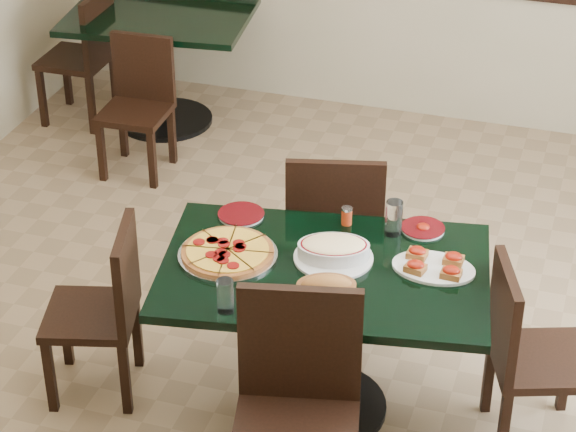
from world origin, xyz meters
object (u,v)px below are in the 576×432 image
(chair_far, at_px, (335,229))
(bread_basket, at_px, (326,288))
(chair_near, at_px, (297,402))
(pepperoni_pizza, at_px, (228,252))
(chair_left, at_px, (106,304))
(back_chair_near, at_px, (139,98))
(back_chair_left, at_px, (86,51))
(back_table, at_px, (161,47))
(chair_right, at_px, (524,348))
(bruschetta_platter, at_px, (434,265))
(main_table, at_px, (324,304))
(lasagna_casserole, at_px, (334,250))

(chair_far, height_order, bread_basket, chair_far)
(chair_near, height_order, pepperoni_pizza, chair_near)
(chair_left, distance_m, back_chair_near, 2.09)
(back_chair_near, height_order, back_chair_left, back_chair_left)
(back_table, height_order, bread_basket, bread_basket)
(chair_far, distance_m, pepperoni_pizza, 0.76)
(chair_right, bearing_deg, bruschetta_platter, 65.32)
(chair_far, bearing_deg, pepperoni_pizza, 53.09)
(main_table, xyz_separation_m, bread_basket, (0.06, -0.19, 0.22))
(chair_left, bearing_deg, back_table, -177.30)
(chair_left, distance_m, bread_basket, 1.05)
(back_chair_left, height_order, bread_basket, back_chair_left)
(back_table, bearing_deg, lasagna_casserole, -59.18)
(back_table, relative_size, chair_near, 1.22)
(chair_near, xyz_separation_m, back_chair_left, (-2.31, 2.90, -0.07))
(chair_left, xyz_separation_m, back_chair_left, (-1.30, 2.43, 0.03))
(chair_near, bearing_deg, bread_basket, 78.98)
(back_chair_left, bearing_deg, back_chair_near, 50.30)
(pepperoni_pizza, bearing_deg, back_chair_near, 124.05)
(back_table, bearing_deg, bread_basket, -61.44)
(chair_right, height_order, back_chair_near, chair_right)
(main_table, xyz_separation_m, pepperoni_pizza, (-0.41, -0.04, 0.20))
(chair_near, xyz_separation_m, chair_left, (-1.01, 0.47, -0.10))
(back_table, bearing_deg, back_chair_left, -172.39)
(chair_left, bearing_deg, chair_right, 81.90)
(back_table, relative_size, back_chair_near, 1.48)
(back_chair_near, distance_m, pepperoni_pizza, 2.26)
(chair_right, bearing_deg, chair_left, 77.87)
(chair_left, relative_size, pepperoni_pizza, 2.00)
(main_table, relative_size, back_chair_near, 1.78)
(chair_far, distance_m, chair_right, 1.10)
(pepperoni_pizza, xyz_separation_m, bruschetta_platter, (0.83, 0.16, 0.01))
(back_chair_near, distance_m, bruschetta_platter, 2.71)
(chair_far, height_order, back_chair_left, chair_far)
(main_table, xyz_separation_m, lasagna_casserole, (0.02, 0.07, 0.23))
(back_chair_near, height_order, bread_basket, bread_basket)
(back_table, height_order, chair_near, chair_near)
(chair_right, bearing_deg, pepperoni_pizza, 76.17)
(back_table, xyz_separation_m, chair_left, (0.83, -2.55, -0.06))
(main_table, xyz_separation_m, back_chair_near, (-1.66, 1.82, -0.12))
(back_chair_left, xyz_separation_m, lasagna_casserole, (2.25, -2.22, 0.31))
(chair_left, height_order, back_chair_left, back_chair_left)
(chair_left, height_order, bruschetta_platter, chair_left)
(bread_basket, bearing_deg, chair_left, 156.40)
(main_table, distance_m, back_chair_left, 3.20)
(chair_far, xyz_separation_m, pepperoni_pizza, (-0.28, -0.67, 0.23))
(chair_left, bearing_deg, pepperoni_pizza, 85.80)
(pepperoni_pizza, relative_size, lasagna_casserole, 1.22)
(back_chair_left, xyz_separation_m, bread_basket, (2.30, -2.48, 0.30))
(chair_left, relative_size, bruschetta_platter, 2.40)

